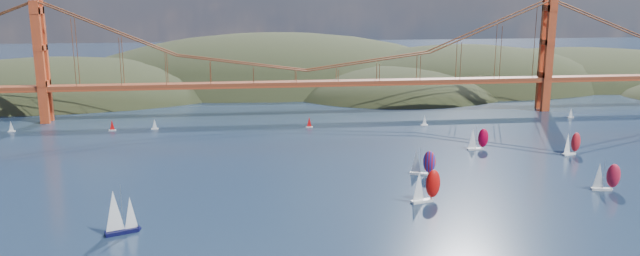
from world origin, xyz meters
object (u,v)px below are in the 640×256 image
Objects in this scene: racer_3 at (572,143)px; racer_5 at (478,139)px; sloop_navy at (119,212)px; racer_0 at (426,185)px; racer_1 at (606,176)px; racer_rwb at (422,162)px.

racer_3 is 33.81m from racer_5.
sloop_navy is 1.40× the size of racer_3.
racer_1 is (57.72, 3.62, -0.52)m from racer_0.
racer_1 is at bearing -124.12° from racer_3.
sloop_navy is 142.12m from racer_1.
racer_rwb is at bearing 167.38° from racer_1.
racer_0 reaches higher than racer_3.
sloop_navy is at bearing -161.95° from racer_1.
racer_0 is 81.64m from racer_3.
racer_rwb is at bearing 1.37° from sloop_navy.
racer_0 is at bearing -13.09° from sloop_navy.
racer_1 is 1.03× the size of racer_3.
sloop_navy reaches higher than racer_3.
racer_5 is at bearing 39.89° from racer_0.
racer_1 is (141.03, 17.49, -1.18)m from sloop_navy.
racer_0 reaches higher than racer_rwb.
racer_rwb is (-51.16, 22.35, -0.01)m from racer_1.
racer_0 is at bearing -80.20° from racer_rwb.
racer_0 is 57.84m from racer_1.
racer_rwb is at bearing -137.61° from racer_5.
racer_5 is (-21.08, 51.48, -0.12)m from racer_1.
racer_0 is 1.12× the size of racer_rwb.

